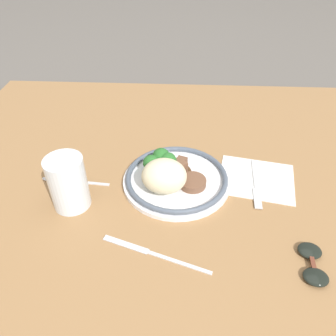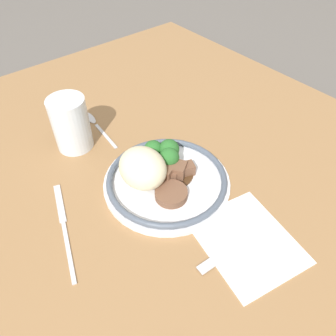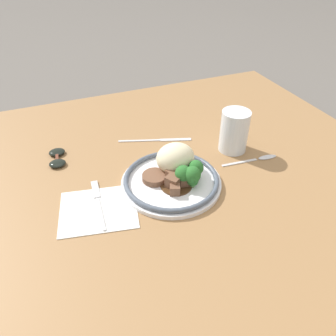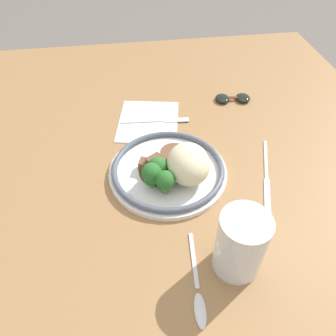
{
  "view_description": "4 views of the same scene",
  "coord_description": "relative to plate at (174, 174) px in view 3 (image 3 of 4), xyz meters",
  "views": [
    {
      "loc": [
        -0.0,
        0.55,
        0.53
      ],
      "look_at": [
        0.03,
        -0.04,
        0.05
      ],
      "focal_mm": 35.0,
      "sensor_mm": 36.0,
      "label": 1
    },
    {
      "loc": [
        -0.32,
        0.25,
        0.51
      ],
      "look_at": [
        0.02,
        -0.03,
        0.07
      ],
      "focal_mm": 35.0,
      "sensor_mm": 36.0,
      "label": 2
    },
    {
      "loc": [
        -0.23,
        -0.59,
        0.55
      ],
      "look_at": [
        0.0,
        -0.01,
        0.08
      ],
      "focal_mm": 35.0,
      "sensor_mm": 36.0,
      "label": 3
    },
    {
      "loc": [
        0.48,
        -0.09,
        0.52
      ],
      "look_at": [
        0.03,
        -0.02,
        0.07
      ],
      "focal_mm": 35.0,
      "sensor_mm": 36.0,
      "label": 4
    }
  ],
  "objects": [
    {
      "name": "napkin",
      "position": [
        -0.2,
        -0.03,
        -0.02
      ],
      "size": [
        0.19,
        0.17,
        0.0
      ],
      "color": "white",
      "rests_on": "dining_table"
    },
    {
      "name": "sunglasses",
      "position": [
        -0.26,
        0.2,
        -0.02
      ],
      "size": [
        0.05,
        0.1,
        0.01
      ],
      "rotation": [
        0.0,
        0.0,
        -0.09
      ],
      "color": "black",
      "rests_on": "dining_table"
    },
    {
      "name": "ground_plane",
      "position": [
        -0.02,
        0.01,
        -0.06
      ],
      "size": [
        8.0,
        8.0,
        0.0
      ],
      "primitive_type": "plane",
      "color": "#5B5651"
    },
    {
      "name": "fork",
      "position": [
        -0.19,
        0.0,
        -0.02
      ],
      "size": [
        0.02,
        0.17,
        0.0
      ],
      "rotation": [
        0.0,
        0.0,
        1.5
      ],
      "color": "silver",
      "rests_on": "napkin"
    },
    {
      "name": "spoon",
      "position": [
        0.26,
        0.0,
        -0.02
      ],
      "size": [
        0.16,
        0.03,
        0.01
      ],
      "rotation": [
        0.0,
        0.0,
        -0.09
      ],
      "color": "silver",
      "rests_on": "dining_table"
    },
    {
      "name": "juice_glass",
      "position": [
        0.21,
        0.07,
        0.03
      ],
      "size": [
        0.08,
        0.08,
        0.12
      ],
      "color": "yellow",
      "rests_on": "dining_table"
    },
    {
      "name": "dining_table",
      "position": [
        -0.02,
        0.01,
        -0.04
      ],
      "size": [
        1.27,
        1.1,
        0.03
      ],
      "color": "olive",
      "rests_on": "ground"
    },
    {
      "name": "plate",
      "position": [
        0.0,
        0.0,
        0.0
      ],
      "size": [
        0.24,
        0.24,
        0.09
      ],
      "color": "white",
      "rests_on": "dining_table"
    },
    {
      "name": "knife",
      "position": [
        0.03,
        0.19,
        -0.02
      ],
      "size": [
        0.21,
        0.08,
        0.0
      ],
      "rotation": [
        0.0,
        0.0,
        -0.33
      ],
      "color": "silver",
      "rests_on": "dining_table"
    }
  ]
}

